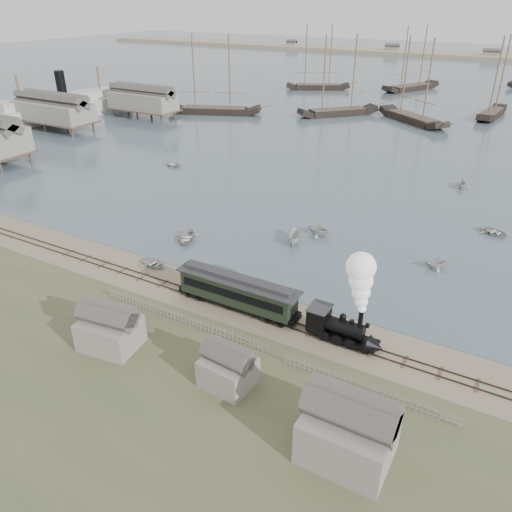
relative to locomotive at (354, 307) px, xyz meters
The scene contains 27 objects.
ground 10.04m from the locomotive, 167.37° to the left, with size 600.00×600.00×0.00m, color gray.
harbor_water 172.28m from the locomotive, 92.97° to the left, with size 600.00×336.00×0.06m, color #485867.
rail_track 9.82m from the locomotive, behind, with size 120.00×1.80×0.16m.
picket_fence_west 16.74m from the locomotive, 162.04° to the right, with size 19.00×0.10×1.20m, color slate, non-canonical shape.
picket_fence_east 7.76m from the locomotive, 56.96° to the right, with size 15.00×0.10×1.20m, color slate, non-canonical shape.
shed_left 22.28m from the locomotive, 149.83° to the right, with size 5.00×4.00×4.10m, color slate, non-canonical shape.
shed_mid 12.85m from the locomotive, 124.70° to the right, with size 4.00×3.50×3.60m, color slate, non-canonical shape.
shed_right 13.34m from the locomotive, 71.24° to the right, with size 6.00×5.00×5.10m, color slate, non-canonical shape.
western_wharf 94.74m from the locomotive, 153.68° to the left, with size 36.00×56.00×8.00m, color slate, non-canonical shape.
far_spit 252.19m from the locomotive, 92.03° to the left, with size 500.00×20.00×1.80m, color tan.
locomotive is the anchor object (origin of this frame).
passenger_coach 12.31m from the locomotive, behind, with size 13.41×2.59×3.26m.
beached_dinghy 25.87m from the locomotive, behind, with size 3.34×2.38×0.69m, color #BBB9B2.
steamship 111.93m from the locomotive, 151.04° to the left, with size 52.69×8.78×11.53m, color #BBB9B2, non-canonical shape.
rowboat_0 28.31m from the locomotive, 158.96° to the left, with size 4.36×3.11×0.90m, color #BBB9B2.
rowboat_1 23.56m from the locomotive, 120.30° to the left, with size 3.43×2.96×1.81m, color #BBB9B2.
rowboat_2 21.73m from the locomotive, 129.63° to the left, with size 3.87×1.46×1.50m, color #BBB9B2.
rowboat_3 33.28m from the locomotive, 75.12° to the left, with size 3.75×2.68×0.78m, color #BBB9B2.
rowboat_4 19.33m from the locomotive, 78.67° to the left, with size 2.86×2.47×1.51m, color #BBB9B2.
rowboat_6 59.02m from the locomotive, 144.04° to the left, with size 3.38×2.42×0.70m, color #BBB9B2.
rowboat_7 49.03m from the locomotive, 88.28° to the left, with size 3.10×2.68×1.63m, color #BBB9B2.
schooner_0 101.97m from the locomotive, 130.85° to the left, with size 24.65×5.69×20.00m, color black, non-canonical shape.
schooner_1 98.69m from the locomotive, 112.04° to the left, with size 21.74×5.02×20.00m, color black, non-canonical shape.
schooner_2 95.10m from the locomotive, 100.88° to the left, with size 22.50×5.19×20.00m, color black, non-canonical shape.
schooner_3 109.02m from the locomotive, 90.66° to the left, with size 18.00×4.15×20.00m, color black, non-canonical shape.
schooner_6 138.71m from the locomotive, 114.61° to the left, with size 20.94×4.83×20.00m, color black, non-canonical shape.
schooner_7 143.48m from the locomotive, 102.15° to the left, with size 23.14×5.34×20.00m, color black, non-canonical shape.
Camera 1 is at (19.61, -38.33, 28.62)m, focal length 35.00 mm.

